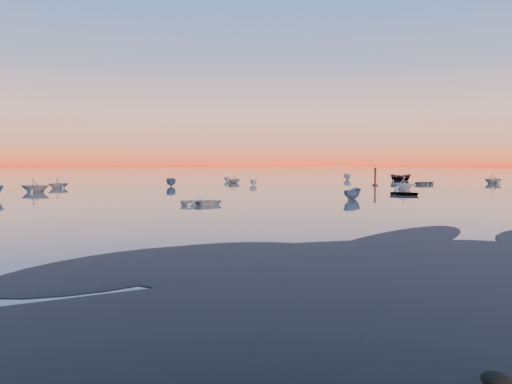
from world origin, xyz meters
TOP-DOWN VIEW (x-y plane):
  - ground at (0.00, 100.00)m, footprint 600.00×600.00m
  - mud_lobes at (0.00, -1.00)m, footprint 140.00×6.00m
  - moored_fleet at (0.00, 53.00)m, footprint 124.00×58.00m
  - boat_near_center at (9.45, 24.00)m, footprint 3.16×3.80m
  - boat_near_right at (29.58, 37.01)m, footprint 4.35×3.08m
  - channel_marker at (34.25, 48.25)m, footprint 0.94×0.94m

SIDE VIEW (x-z plane):
  - ground at x=0.00m, z-range 0.00..0.00m
  - moored_fleet at x=0.00m, z-range -0.60..0.60m
  - boat_near_center at x=9.45m, z-range -0.61..0.61m
  - boat_near_right at x=29.58m, z-range -0.70..0.70m
  - mud_lobes at x=0.00m, z-range -0.03..0.05m
  - channel_marker at x=34.25m, z-range -0.35..3.00m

